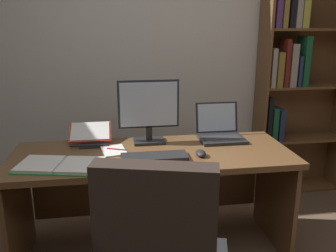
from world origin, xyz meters
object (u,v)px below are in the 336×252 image
Objects in this scene: reading_stand_with_book at (90,134)px; pen at (117,149)px; open_binder at (61,165)px; desk at (152,175)px; monitor at (149,112)px; bookshelf at (294,84)px; computer_mouse at (201,153)px; notepad at (114,151)px; laptop at (220,132)px; keyboard at (154,157)px.

reading_stand_with_book reaches higher than pen.
reading_stand_with_book reaches higher than open_binder.
monitor is at bearing 90.52° from desk.
computer_mouse is at bearing -139.62° from bookshelf.
computer_mouse is at bearing -17.58° from notepad.
desk is 3.34× the size of open_binder.
laptop reaches higher than notepad.
laptop is 0.58× the size of open_binder.
reading_stand_with_book is at bearing 83.07° from open_binder.
keyboard is (-0.53, -0.34, -0.04)m from laptop.
bookshelf reaches higher than reading_stand_with_book.
reading_stand_with_book is 1.40× the size of notepad.
monitor reaches higher than desk.
bookshelf is 4.84× the size of keyboard.
laptop is 0.77× the size of keyboard.
keyboard is at bearing -146.31° from bookshelf.
computer_mouse is at bearing -18.20° from pen.
desk is 0.29m from keyboard.
reading_stand_with_book is at bearing 151.78° from computer_mouse.
notepad is (-0.25, -0.16, -0.22)m from monitor.
desk is 0.65m from open_binder.
keyboard is 0.30m from computer_mouse.
keyboard is at bearing -36.96° from pen.
reading_stand_with_book reaches higher than notepad.
open_binder is (-0.57, -0.24, 0.21)m from desk.
keyboard is 0.76× the size of open_binder.
notepad is at bearing -147.93° from monitor.
computer_mouse is at bearing -28.22° from reading_stand_with_book.
computer_mouse reaches higher than desk.
keyboard is at bearing -34.72° from notepad.
open_binder is (-0.15, -0.43, -0.05)m from reading_stand_with_book.
desk is 0.91× the size of bookshelf.
pen reaches higher than desk.
open_binder is 3.96× the size of pen.
computer_mouse reaches higher than pen.
desk is 4.11× the size of monitor.
reading_stand_with_book is 0.46m from open_binder.
open_binder is 0.40m from pen.
laptop is at bearing 32.68° from keyboard.
bookshelf is 2.20m from open_binder.
bookshelf is 1.83m from notepad.
open_binder is (-0.87, -0.05, -0.01)m from computer_mouse.
bookshelf is 19.55× the size of computer_mouse.
monitor reaches higher than open_binder.
monitor reaches higher than computer_mouse.
laptop is 3.11× the size of computer_mouse.
monitor is 0.56m from laptop.
monitor is 1.39× the size of laptop.
desk is 0.45m from monitor.
bookshelf is 1.69m from keyboard.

